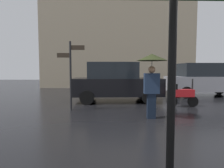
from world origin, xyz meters
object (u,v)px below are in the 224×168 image
at_px(parked_car_left, 116,82).
at_px(parked_car_right, 203,80).
at_px(street_signpost, 71,69).
at_px(pedestrian_with_umbrella, 152,69).
at_px(parked_scooter, 182,94).

relative_size(parked_car_left, parked_car_right, 0.97).
bearing_deg(street_signpost, parked_car_right, 28.09).
distance_m(parked_car_left, parked_car_right, 5.84).
distance_m(pedestrian_with_umbrella, parked_car_right, 7.03).
bearing_deg(street_signpost, pedestrian_with_umbrella, -25.39).
relative_size(parked_car_right, street_signpost, 1.67).
relative_size(parked_scooter, parked_car_left, 0.31).
bearing_deg(parked_car_left, pedestrian_with_umbrella, -58.87).
height_order(pedestrian_with_umbrella, street_signpost, street_signpost).
distance_m(parked_car_right, street_signpost, 8.44).
relative_size(parked_scooter, parked_car_right, 0.30).
height_order(parked_car_left, parked_car_right, parked_car_right).
height_order(pedestrian_with_umbrella, parked_car_left, pedestrian_with_umbrella).
xyz_separation_m(parked_scooter, street_signpost, (-4.70, -0.57, 1.11)).
relative_size(pedestrian_with_umbrella, parked_car_left, 0.48).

